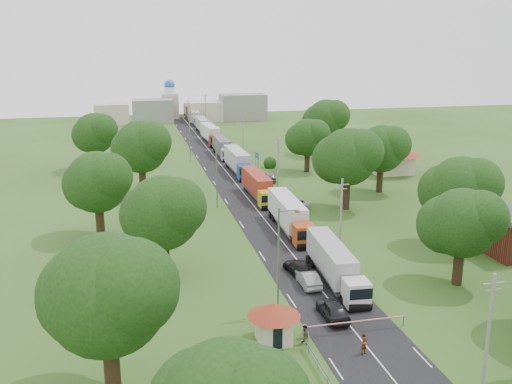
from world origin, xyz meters
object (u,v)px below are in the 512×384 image
object	(u,v)px
boom_barrier	(340,324)
pedestrian_near	(364,345)
guard_booth	(274,318)
car_lane_mid	(308,279)
truck_0	(334,263)
info_sign	(257,159)
car_lane_front	(333,310)

from	to	relation	value
boom_barrier	pedestrian_near	distance (m)	3.56
guard_booth	pedestrian_near	xyz separation A→B (m)	(6.49, -3.50, -1.31)
boom_barrier	car_lane_mid	world-z (taller)	car_lane_mid
truck_0	pedestrian_near	world-z (taller)	truck_0
pedestrian_near	info_sign	bearing A→B (deg)	53.52
car_lane_front	info_sign	bearing A→B (deg)	-96.02
car_lane_front	car_lane_mid	size ratio (longest dim) A/B	1.06
guard_booth	car_lane_front	world-z (taller)	guard_booth
boom_barrier	car_lane_mid	distance (m)	10.04
car_lane_mid	pedestrian_near	world-z (taller)	pedestrian_near
guard_booth	info_sign	xyz separation A→B (m)	(12.40, 60.00, 0.84)
guard_booth	truck_0	world-z (taller)	truck_0
boom_barrier	guard_booth	xyz separation A→B (m)	(-5.84, -0.00, 1.27)
guard_booth	pedestrian_near	size ratio (longest dim) A/B	2.57
boom_barrier	pedestrian_near	size ratio (longest dim) A/B	5.39
truck_0	car_lane_mid	bearing A→B (deg)	-173.14
car_lane_mid	pedestrian_near	size ratio (longest dim) A/B	2.68
boom_barrier	car_lane_mid	size ratio (longest dim) A/B	2.01
boom_barrier	car_lane_front	bearing A→B (deg)	82.79
info_sign	car_lane_front	distance (m)	57.55
car_lane_front	pedestrian_near	size ratio (longest dim) A/B	2.83
guard_booth	info_sign	size ratio (longest dim) A/B	1.07
pedestrian_near	car_lane_front	bearing A→B (deg)	61.49
car_lane_front	pedestrian_near	distance (m)	6.33
pedestrian_near	guard_booth	bearing A→B (deg)	120.51
info_sign	car_lane_mid	xyz separation A→B (m)	(-6.20, -49.97, -2.25)
info_sign	pedestrian_near	xyz separation A→B (m)	(-5.91, -63.50, -2.15)
car_lane_mid	car_lane_front	bearing A→B (deg)	89.41
truck_0	guard_booth	bearing A→B (deg)	-131.22
info_sign	boom_barrier	bearing A→B (deg)	-96.24
truck_0	boom_barrier	bearing A→B (deg)	-107.41
car_lane_mid	info_sign	bearing A→B (deg)	-97.67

